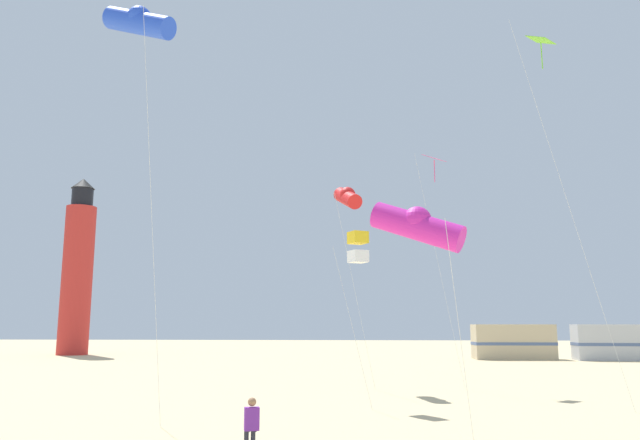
# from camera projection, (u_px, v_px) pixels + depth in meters

# --- Properties ---
(kite_flyer_standing) EXTENTS (0.44, 0.56, 1.16)m
(kite_flyer_standing) POSITION_uv_depth(u_px,v_px,m) (251.00, 421.00, 14.15)
(kite_flyer_standing) COLOR #722D99
(kite_flyer_standing) RESTS_ON ground
(kite_box_gold) EXTENTS (1.36, 1.33, 6.21)m
(kite_box_gold) POSITION_uv_depth(u_px,v_px,m) (358.00, 247.00, 22.27)
(kite_box_gold) COLOR silver
(kite_box_gold) RESTS_ON ground
(kite_diamond_rainbow) EXTENTS (1.94, 1.64, 11.02)m
(kite_diamond_rainbow) POSITION_uv_depth(u_px,v_px,m) (434.00, 168.00, 29.34)
(kite_diamond_rainbow) COLOR silver
(kite_diamond_rainbow) RESTS_ON ground
(kite_tube_scarlet) EXTENTS (1.91, 2.59, 9.48)m
(kite_tube_scarlet) POSITION_uv_depth(u_px,v_px,m) (348.00, 197.00, 28.71)
(kite_tube_scarlet) COLOR silver
(kite_tube_scarlet) RESTS_ON ground
(kite_diamond_lime) EXTENTS (3.38, 2.34, 14.07)m
(kite_diamond_lime) POSITION_uv_depth(u_px,v_px,m) (543.00, 56.00, 23.52)
(kite_diamond_lime) COLOR silver
(kite_diamond_lime) RESTS_ON ground
(kite_tube_blue) EXTENTS (2.59, 1.79, 12.73)m
(kite_tube_blue) POSITION_uv_depth(u_px,v_px,m) (139.00, 22.00, 18.63)
(kite_tube_blue) COLOR silver
(kite_tube_blue) RESTS_ON ground
(kite_tube_magenta) EXTENTS (2.59, 2.12, 6.07)m
(kite_tube_magenta) POSITION_uv_depth(u_px,v_px,m) (417.00, 225.00, 15.63)
(kite_tube_magenta) COLOR silver
(kite_tube_magenta) RESTS_ON ground
(lighthouse_distant) EXTENTS (2.80, 2.80, 16.80)m
(lighthouse_distant) POSITION_uv_depth(u_px,v_px,m) (77.00, 271.00, 57.54)
(lighthouse_distant) COLOR red
(lighthouse_distant) RESTS_ON ground
(rv_van_tan) EXTENTS (6.50, 2.51, 2.80)m
(rv_van_tan) POSITION_uv_depth(u_px,v_px,m) (513.00, 342.00, 49.46)
(rv_van_tan) COLOR #C6B28C
(rv_van_tan) RESTS_ON ground
(rv_van_silver) EXTENTS (6.56, 2.69, 2.80)m
(rv_van_silver) POSITION_uv_depth(u_px,v_px,m) (617.00, 342.00, 47.92)
(rv_van_silver) COLOR #B7BABF
(rv_van_silver) RESTS_ON ground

